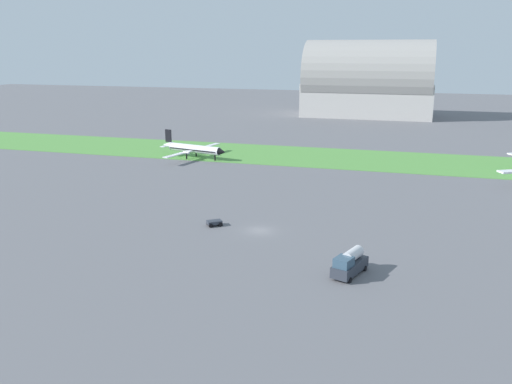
% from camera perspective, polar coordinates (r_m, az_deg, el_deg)
% --- Properties ---
extents(ground_plane, '(600.00, 600.00, 0.00)m').
position_cam_1_polar(ground_plane, '(87.40, 0.38, -4.11)').
color(ground_plane, slate).
extents(grass_taxiway_strip, '(360.00, 28.00, 0.08)m').
position_cam_1_polar(grass_taxiway_strip, '(147.21, 7.12, 3.67)').
color(grass_taxiway_strip, '#549342').
rests_on(grass_taxiway_strip, ground_plane).
extents(airplane_taxiing_turboprop, '(20.39, 23.65, 7.19)m').
position_cam_1_polar(airplane_taxiing_turboprop, '(145.41, -6.66, 4.59)').
color(airplane_taxiing_turboprop, white).
rests_on(airplane_taxiing_turboprop, ground_plane).
extents(fuel_truck_near_gate, '(4.40, 6.93, 3.29)m').
position_cam_1_polar(fuel_truck_near_gate, '(71.45, 9.87, -7.46)').
color(fuel_truck_near_gate, '#2D333D').
rests_on(fuel_truck_near_gate, ground_plane).
extents(baggage_cart_midfield, '(2.95, 2.84, 0.90)m').
position_cam_1_polar(baggage_cart_midfield, '(89.84, -4.44, -3.24)').
color(baggage_cart_midfield, '#2D333D').
rests_on(baggage_cart_midfield, ground_plane).
extents(hangar_distant, '(54.39, 30.73, 32.19)m').
position_cam_1_polar(hangar_distant, '(241.46, 11.78, 11.18)').
color(hangar_distant, '#BCB7B2').
rests_on(hangar_distant, ground_plane).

